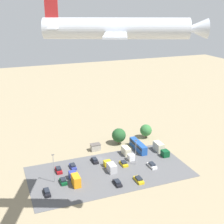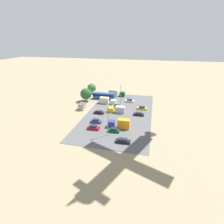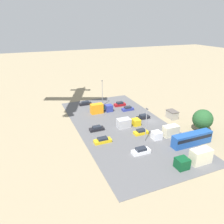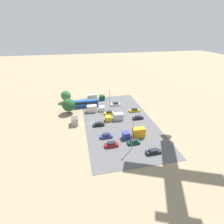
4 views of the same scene
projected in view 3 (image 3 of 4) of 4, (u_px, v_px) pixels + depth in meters
The scene contains 20 objects.
ground_plane at pixel (151, 121), 72.30m from camera, with size 400.00×400.00×0.00m, color gray.
parking_lot_surface at pixel (123, 126), 68.61m from camera, with size 55.99×28.16×0.08m.
shed_building at pixel (172, 115), 73.84m from camera, with size 3.96×2.78×2.78m.
bus at pixel (192, 138), 57.76m from camera, with size 2.45×11.66×3.38m.
parked_car_0 at pixel (101, 107), 82.26m from camera, with size 1.90×4.12×1.54m.
parked_car_1 at pixel (141, 151), 54.31m from camera, with size 1.94×4.71×1.55m.
parked_car_2 at pixel (143, 117), 73.69m from camera, with size 1.80×4.46×1.51m.
parked_car_3 at pixel (85, 103), 85.93m from camera, with size 1.74×4.76×1.46m.
parked_car_4 at pixel (120, 104), 84.87m from camera, with size 1.86×4.46×1.63m.
parked_car_5 at pixel (103, 140), 59.25m from camera, with size 1.96×4.79×1.44m.
parked_car_6 at pixel (97, 129), 65.79m from camera, with size 1.85×4.44×1.40m.
parked_car_7 at pixel (128, 109), 80.61m from camera, with size 1.83×4.40×1.51m.
parked_car_8 at pixel (141, 132), 63.74m from camera, with size 1.98×4.23×1.42m.
parked_truck_0 at pixel (100, 108), 78.24m from camera, with size 2.32×8.09×3.50m.
parked_truck_1 at pixel (127, 123), 67.83m from camera, with size 2.58×7.51×2.87m.
parked_truck_2 at pixel (167, 132), 61.98m from camera, with size 2.39×8.18×3.09m.
parked_truck_3 at pixel (196, 158), 49.85m from camera, with size 2.57×9.13×3.52m.
tree_apron_mid at pixel (203, 119), 64.20m from camera, with size 5.86×5.86×6.87m.
light_pole_lot_centre at pixel (146, 124), 57.95m from camera, with size 0.90×0.28×9.75m.
light_pole_lot_edge at pixel (102, 92), 83.10m from camera, with size 0.90×0.28×10.13m.
Camera 3 is at (-55.47, 37.32, 30.59)m, focal length 35.00 mm.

